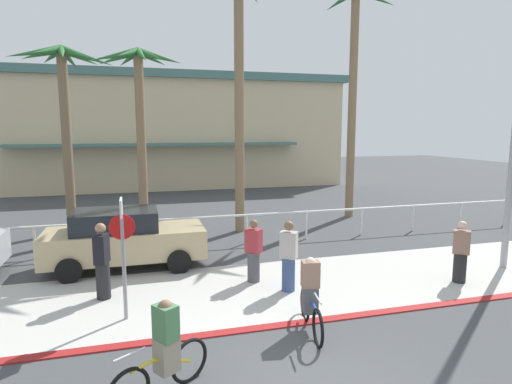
{
  "coord_description": "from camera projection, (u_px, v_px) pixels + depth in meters",
  "views": [
    {
      "loc": [
        -2.47,
        -5.5,
        3.95
      ],
      "look_at": [
        0.75,
        6.0,
        2.18
      ],
      "focal_mm": 29.93,
      "sensor_mm": 36.0,
      "label": 1
    }
  ],
  "objects": [
    {
      "name": "cyclist_blue_1",
      "position": [
        311.0,
        296.0,
        8.37
      ],
      "size": [
        0.39,
        1.8,
        1.5
      ],
      "color": "black",
      "rests_on": "ground"
    },
    {
      "name": "pedestrian_3",
      "position": [
        289.0,
        259.0,
        10.35
      ],
      "size": [
        0.48,
        0.45,
        1.76
      ],
      "color": "#384C7A",
      "rests_on": "ground"
    },
    {
      "name": "curb_paint",
      "position": [
        271.0,
        326.0,
        8.57
      ],
      "size": [
        44.0,
        0.24,
        0.03
      ],
      "primitive_type": "cube",
      "color": "maroon",
      "rests_on": "ground"
    },
    {
      "name": "cyclist_yellow_0",
      "position": [
        164.0,
        351.0,
        6.31
      ],
      "size": [
        1.56,
        1.05,
        1.5
      ],
      "color": "black",
      "rests_on": "ground"
    },
    {
      "name": "building_backdrop",
      "position": [
        155.0,
        131.0,
        31.45
      ],
      "size": [
        25.68,
        11.63,
        7.6
      ],
      "color": "beige",
      "rests_on": "ground"
    },
    {
      "name": "pedestrian_2",
      "position": [
        102.0,
        264.0,
        9.87
      ],
      "size": [
        0.4,
        0.46,
        1.82
      ],
      "color": "#232326",
      "rests_on": "ground"
    },
    {
      "name": "palm_tree_2",
      "position": [
        63.0,
        88.0,
        15.84
      ],
      "size": [
        3.66,
        3.32,
        7.0
      ],
      "color": "#756047",
      "rests_on": "ground"
    },
    {
      "name": "rail_fence",
      "position": [
        215.0,
        222.0,
        14.45
      ],
      "size": [
        24.59,
        0.08,
        1.04
      ],
      "color": "white",
      "rests_on": "ground"
    },
    {
      "name": "pedestrian_1",
      "position": [
        254.0,
        254.0,
        11.0
      ],
      "size": [
        0.47,
        0.47,
        1.66
      ],
      "color": "#4C4C51",
      "rests_on": "ground"
    },
    {
      "name": "sidewalk_strip",
      "position": [
        246.0,
        291.0,
        10.47
      ],
      "size": [
        44.0,
        4.0,
        0.02
      ],
      "primitive_type": "cube",
      "color": "beige",
      "rests_on": "ground"
    },
    {
      "name": "car_tan_1",
      "position": [
        124.0,
        238.0,
        12.12
      ],
      "size": [
        4.4,
        2.02,
        1.69
      ],
      "color": "tan",
      "rests_on": "ground"
    },
    {
      "name": "pedestrian_0",
      "position": [
        461.0,
        255.0,
        10.95
      ],
      "size": [
        0.47,
        0.46,
        1.63
      ],
      "color": "#232326",
      "rests_on": "ground"
    },
    {
      "name": "stop_sign_bike_lane",
      "position": [
        123.0,
        242.0,
        8.67
      ],
      "size": [
        0.52,
        0.56,
        2.56
      ],
      "color": "gray",
      "rests_on": "ground"
    },
    {
      "name": "ground_plane",
      "position": [
        208.0,
        235.0,
        16.0
      ],
      "size": [
        80.0,
        80.0,
        0.0
      ],
      "primitive_type": "plane",
      "color": "#424447"
    },
    {
      "name": "palm_tree_4",
      "position": [
        239.0,
        51.0,
        15.67
      ],
      "size": [
        3.24,
        3.02,
        9.5
      ],
      "color": "#846B4C",
      "rests_on": "ground"
    },
    {
      "name": "palm_tree_5",
      "position": [
        354.0,
        58.0,
        18.47
      ],
      "size": [
        3.56,
        3.19,
        9.9
      ],
      "color": "#846B4C",
      "rests_on": "ground"
    },
    {
      "name": "palm_tree_3",
      "position": [
        138.0,
        90.0,
        16.66
      ],
      "size": [
        3.56,
        2.9,
        7.08
      ],
      "color": "#846B4C",
      "rests_on": "ground"
    }
  ]
}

